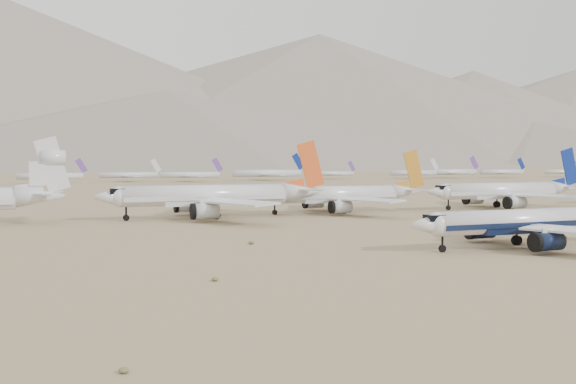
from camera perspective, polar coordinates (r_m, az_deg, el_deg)
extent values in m
plane|color=#80674A|center=(108.52, 14.67, -4.71)|extent=(7000.00, 7000.00, 0.00)
cylinder|color=silver|center=(110.10, 20.05, -2.41)|extent=(31.90, 3.77, 3.77)
cube|color=#0E1833|center=(110.14, 20.05, -2.66)|extent=(31.26, 3.83, 0.85)
sphere|color=silver|center=(100.44, 13.14, -2.82)|extent=(3.77, 3.77, 3.77)
cube|color=black|center=(100.03, 12.88, -2.24)|extent=(2.64, 2.45, 0.94)
cylinder|color=#0E1833|center=(103.37, 22.13, -4.11)|extent=(4.43, 2.71, 2.71)
cube|color=silver|center=(120.32, 17.45, -2.24)|extent=(12.32, 19.41, 0.59)
cylinder|color=#0E1833|center=(115.26, 16.81, -3.31)|extent=(4.43, 2.71, 2.71)
cylinder|color=black|center=(101.41, 13.56, -4.91)|extent=(1.13, 0.47, 1.13)
cylinder|color=black|center=(109.40, 21.45, -4.34)|extent=(1.58, 0.94, 1.58)
cylinder|color=black|center=(113.33, 19.66, -4.06)|extent=(1.58, 0.94, 1.58)
cylinder|color=silver|center=(193.67, 18.32, 0.12)|extent=(37.12, 4.50, 4.50)
cube|color=silver|center=(193.70, 18.31, -0.04)|extent=(36.38, 4.57, 1.01)
sphere|color=silver|center=(182.55, 13.79, 0.02)|extent=(4.50, 4.50, 4.50)
cube|color=black|center=(182.11, 13.62, 0.41)|extent=(3.15, 2.92, 1.12)
cone|color=silver|center=(208.87, 23.21, 0.32)|extent=(9.28, 4.50, 4.50)
cube|color=silver|center=(185.67, 21.54, -0.29)|extent=(14.34, 22.59, 0.70)
cylinder|color=silver|center=(185.46, 19.59, -0.89)|extent=(5.16, 3.24, 3.24)
cube|color=silver|center=(205.74, 16.64, 0.09)|extent=(14.34, 22.59, 0.70)
cube|color=silver|center=(213.18, 22.77, 0.53)|extent=(5.89, 7.70, 0.27)
cylinder|color=silver|center=(199.77, 16.19, -0.57)|extent=(5.16, 3.24, 3.24)
cube|color=navy|center=(210.49, 23.75, 2.08)|extent=(7.04, 0.36, 11.59)
cylinder|color=black|center=(183.47, 14.06, -1.37)|extent=(1.35, 0.56, 1.35)
cylinder|color=black|center=(192.48, 19.24, -1.17)|extent=(1.89, 1.12, 1.89)
cylinder|color=black|center=(197.33, 18.07, -1.05)|extent=(1.89, 1.12, 1.89)
cylinder|color=silver|center=(169.68, 4.10, -0.19)|extent=(35.37, 4.30, 4.30)
cube|color=silver|center=(169.71, 4.10, -0.38)|extent=(34.67, 4.36, 0.97)
sphere|color=silver|center=(163.05, -1.55, -0.32)|extent=(4.30, 4.30, 4.30)
cube|color=black|center=(162.78, -1.76, 0.09)|extent=(3.01, 2.79, 1.07)
cone|color=silver|center=(179.94, 10.43, 0.05)|extent=(8.84, 4.30, 4.30)
cube|color=silver|center=(159.77, 6.87, -0.68)|extent=(13.66, 21.53, 0.67)
cube|color=silver|center=(177.35, 11.59, 0.17)|extent=(5.62, 7.34, 0.26)
cylinder|color=silver|center=(161.12, 4.77, -1.33)|extent=(4.91, 3.10, 3.10)
cube|color=silver|center=(182.19, 3.23, -0.21)|extent=(13.66, 21.53, 0.67)
cube|color=silver|center=(184.29, 10.24, 0.29)|extent=(5.62, 7.34, 0.26)
cylinder|color=silver|center=(177.04, 2.33, -0.93)|extent=(4.91, 3.10, 3.10)
cube|color=#C17E22|center=(181.02, 11.12, 2.00)|extent=(6.70, 0.34, 11.05)
cylinder|color=black|center=(163.71, -1.19, -1.81)|extent=(1.29, 0.54, 1.29)
cylinder|color=black|center=(167.87, 4.99, -1.62)|extent=(1.81, 1.07, 1.81)
cylinder|color=black|center=(173.29, 4.12, -1.47)|extent=(1.81, 1.07, 1.81)
cylinder|color=silver|center=(155.09, -7.34, -0.27)|extent=(39.81, 4.87, 4.87)
cube|color=silver|center=(155.13, -7.34, -0.49)|extent=(39.01, 4.94, 1.09)
sphere|color=silver|center=(151.73, -14.67, -0.42)|extent=(4.87, 4.87, 4.87)
cube|color=black|center=(151.58, -14.95, 0.08)|extent=(3.41, 3.16, 1.22)
cone|color=silver|center=(162.54, 1.13, 0.03)|extent=(9.95, 4.87, 4.87)
cube|color=silver|center=(142.36, -4.82, -0.89)|extent=(15.37, 24.23, 0.75)
cube|color=silver|center=(159.00, 2.39, 0.18)|extent=(6.32, 8.26, 0.29)
cylinder|color=silver|center=(145.22, -7.27, -1.70)|extent=(5.53, 3.50, 3.50)
cube|color=silver|center=(169.49, -7.43, -0.28)|extent=(15.37, 24.23, 0.75)
cube|color=silver|center=(167.49, 1.16, 0.33)|extent=(6.32, 8.26, 0.29)
cylinder|color=silver|center=(164.41, -8.88, -1.16)|extent=(5.53, 3.50, 3.50)
cube|color=#DD5220|center=(163.38, 2.03, 2.47)|extent=(7.54, 0.39, 12.43)
cylinder|color=black|center=(152.22, -14.19, -2.24)|extent=(1.46, 0.61, 1.46)
cylinder|color=black|center=(152.52, -6.42, -2.04)|extent=(2.04, 1.22, 2.04)
cylinder|color=black|center=(159.10, -7.03, -1.84)|extent=(2.04, 1.22, 2.04)
cone|color=silver|center=(152.33, -21.24, -0.36)|extent=(10.21, 4.89, 4.89)
cube|color=silver|center=(147.60, -20.49, -0.21)|extent=(6.48, 8.47, 0.29)
cube|color=silver|center=(156.99, -20.51, -0.03)|extent=(6.48, 8.47, 0.29)
cube|color=silver|center=(152.10, -20.22, 2.31)|extent=(7.74, 0.39, 12.75)
cylinder|color=silver|center=(152.10, -20.13, 2.91)|extent=(5.10, 3.17, 3.17)
cylinder|color=silver|center=(393.64, -20.36, 1.33)|extent=(36.23, 3.58, 3.58)
cube|color=#643C97|center=(394.01, -17.90, 2.25)|extent=(7.22, 0.36, 9.09)
cube|color=silver|center=(384.28, -20.35, 1.21)|extent=(9.55, 16.68, 0.36)
cube|color=silver|center=(403.03, -20.37, 1.29)|extent=(9.55, 16.68, 0.36)
cylinder|color=silver|center=(407.85, -13.96, 1.47)|extent=(35.28, 3.49, 3.49)
cube|color=silver|center=(410.03, -11.67, 2.33)|extent=(7.03, 0.35, 8.85)
cube|color=silver|center=(398.80, -13.81, 1.37)|extent=(9.29, 16.24, 0.35)
cube|color=silver|center=(416.92, -14.11, 1.43)|extent=(9.29, 16.24, 0.35)
cylinder|color=silver|center=(401.24, -8.70, 1.52)|extent=(37.06, 3.66, 3.66)
cube|color=#643C97|center=(405.13, -6.29, 2.42)|extent=(7.38, 0.37, 9.30)
cube|color=silver|center=(391.88, -8.40, 1.40)|extent=(9.76, 17.06, 0.37)
cube|color=silver|center=(410.64, -8.98, 1.47)|extent=(9.76, 17.06, 0.37)
cylinder|color=silver|center=(419.83, -1.85, 1.67)|extent=(46.12, 4.56, 4.56)
cube|color=navy|center=(427.25, 0.91, 2.73)|extent=(9.19, 0.46, 11.57)
cube|color=silver|center=(408.58, -1.30, 1.54)|extent=(12.15, 21.23, 0.46)
cube|color=silver|center=(431.16, -2.36, 1.62)|extent=(12.15, 21.23, 0.46)
cylinder|color=silver|center=(446.29, 4.02, 1.65)|extent=(30.66, 3.03, 3.03)
cube|color=#643C97|center=(452.44, 5.68, 2.31)|extent=(6.11, 0.30, 7.69)
cube|color=silver|center=(439.11, 4.45, 1.57)|extent=(8.08, 14.11, 0.30)
cube|color=silver|center=(453.52, 3.60, 1.61)|extent=(8.08, 14.11, 0.30)
cylinder|color=silver|center=(461.45, 11.11, 1.68)|extent=(36.31, 3.59, 3.59)
cube|color=silver|center=(470.60, 12.89, 2.42)|extent=(7.23, 0.36, 9.11)
cube|color=silver|center=(453.51, 11.74, 1.58)|extent=(9.57, 16.71, 0.36)
cube|color=silver|center=(469.47, 10.50, 1.64)|extent=(9.57, 16.71, 0.36)
cylinder|color=silver|center=(484.76, 14.37, 1.73)|extent=(41.31, 4.08, 4.08)
cube|color=#643C97|center=(496.10, 16.22, 2.53)|extent=(8.23, 0.41, 10.36)
cube|color=silver|center=(476.07, 15.11, 1.63)|extent=(10.88, 19.02, 0.41)
cube|color=silver|center=(493.55, 13.66, 1.69)|extent=(10.88, 19.02, 0.41)
cylinder|color=silver|center=(507.34, 18.50, 1.70)|extent=(37.52, 3.71, 3.71)
cube|color=navy|center=(518.60, 20.02, 2.39)|extent=(7.47, 0.37, 9.41)
cube|color=silver|center=(499.87, 19.20, 1.61)|extent=(9.89, 17.27, 0.37)
cube|color=silver|center=(514.91, 17.81, 1.67)|extent=(9.89, 17.27, 0.37)
cylinder|color=silver|center=(542.83, 23.21, 1.66)|extent=(32.69, 3.23, 3.23)
cube|color=silver|center=(536.78, 23.84, 1.59)|extent=(8.61, 15.05, 0.32)
cube|color=silver|center=(548.96, 22.60, 1.64)|extent=(8.61, 15.05, 0.32)
cone|color=slate|center=(1592.90, -11.30, 6.74)|extent=(1824.00, 1824.00, 240.00)
cone|color=slate|center=(1914.73, 2.84, 8.26)|extent=(2356.00, 2356.00, 380.00)
cone|color=slate|center=(2111.58, 16.12, 6.43)|extent=(1682.00, 1682.00, 290.00)
cone|color=slate|center=(1207.71, -10.64, 5.59)|extent=(1260.00, 1260.00, 140.00)
cone|color=slate|center=(1593.87, 21.12, 4.08)|extent=(900.00, 900.00, 100.00)
ellipsoid|color=brown|center=(45.87, -14.39, -15.09)|extent=(0.70, 0.70, 0.39)
ellipsoid|color=brown|center=(76.28, -6.51, -7.69)|extent=(0.84, 0.84, 0.46)
ellipsoid|color=brown|center=(107.82, -3.28, -4.51)|extent=(0.98, 0.98, 0.54)
ellipsoid|color=brown|center=(125.28, 23.39, -3.72)|extent=(0.84, 0.84, 0.46)
ellipsoid|color=brown|center=(156.04, 19.51, -2.35)|extent=(0.98, 0.98, 0.54)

